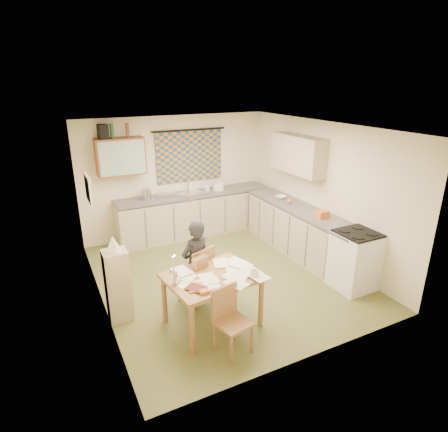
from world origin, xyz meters
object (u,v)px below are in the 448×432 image
dining_table (212,300)px  person (196,264)px  counter_back (195,214)px  shelf_stand (118,286)px  stove (355,260)px  counter_right (302,232)px  chair_far (196,285)px

dining_table → person: 0.62m
counter_back → shelf_stand: bearing=-131.6°
stove → person: size_ratio=0.72×
counter_back → dining_table: 3.24m
dining_table → person: (-0.01, 0.55, 0.28)m
counter_right → stove: (0.00, -1.35, 0.02)m
counter_right → chair_far: same height
counter_right → chair_far: size_ratio=3.21×
dining_table → shelf_stand: (-1.10, 0.69, 0.14)m
dining_table → shelf_stand: size_ratio=1.23×
counter_right → stove: stove is taller
counter_back → dining_table: size_ratio=2.59×
counter_back → counter_right: 2.33m
counter_right → chair_far: (-2.43, -0.64, -0.17)m
stove → chair_far: stove is taller
counter_right → stove: bearing=-90.0°
counter_back → person: size_ratio=2.49×
shelf_stand → stove: bearing=-12.9°
counter_right → person: bearing=-164.6°
counter_right → counter_back: bearing=127.7°
shelf_stand → dining_table: bearing=-32.2°
stove → chair_far: size_ratio=1.03×
counter_back → person: bearing=-112.0°
dining_table → counter_back: bearing=64.9°
counter_back → dining_table: (-1.01, -3.07, -0.07)m
counter_back → counter_right: bearing=-52.3°
stove → chair_far: 2.54m
chair_far → counter_right: bearing=174.1°
chair_far → person: bearing=48.3°
stove → shelf_stand: bearing=167.1°
counter_back → person: (-1.02, -2.52, 0.21)m
dining_table → chair_far: size_ratio=1.39×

